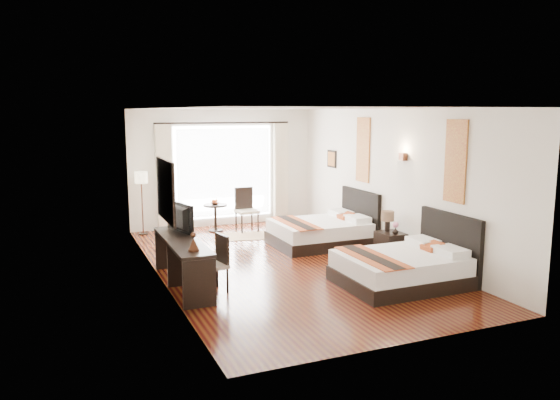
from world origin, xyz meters
name	(u,v)px	position (x,y,z in m)	size (l,w,h in m)	color
floor	(284,264)	(0.00, 0.00, -0.01)	(4.50, 7.50, 0.01)	black
ceiling	(285,109)	(0.00, 0.00, 2.79)	(4.50, 7.50, 0.02)	white
wall_headboard	(391,182)	(2.25, 0.00, 1.40)	(0.01, 7.50, 2.80)	silver
wall_desk	(158,195)	(-2.25, 0.00, 1.40)	(0.01, 7.50, 2.80)	silver
wall_window	(223,168)	(0.00, 3.75, 1.40)	(4.50, 0.01, 2.80)	silver
wall_entry	(412,229)	(0.00, -3.75, 1.40)	(4.50, 0.01, 2.80)	silver
window_glass	(224,172)	(0.00, 3.73, 1.30)	(2.40, 0.02, 2.20)	white
sheer_curtain	(224,172)	(0.00, 3.67, 1.30)	(2.30, 0.02, 2.10)	white
drape_left	(164,176)	(-1.45, 3.63, 1.28)	(0.35, 0.14, 2.35)	beige
drape_right	(281,171)	(1.45, 3.63, 1.28)	(0.35, 0.14, 2.35)	beige
art_panel_near	(456,161)	(2.23, -1.83, 1.95)	(0.03, 0.50, 1.35)	maroon
art_panel_far	(363,150)	(2.23, 1.03, 1.95)	(0.03, 0.50, 1.35)	maroon
wall_sconce	(403,157)	(2.19, -0.45, 1.92)	(0.10, 0.14, 0.14)	#402317
mirror_frame	(165,190)	(-2.22, -0.53, 1.55)	(0.04, 1.25, 0.95)	black
mirror_glass	(167,190)	(-2.19, -0.53, 1.55)	(0.01, 1.12, 0.82)	white
bed_near	(405,267)	(1.32, -1.83, 0.29)	(1.96, 1.53, 1.10)	black
bed_far	(323,231)	(1.32, 1.03, 0.29)	(1.96, 1.53, 1.10)	black
nightstand	(390,246)	(1.98, -0.45, 0.25)	(0.42, 0.53, 0.51)	black
table_lamp	(388,218)	(1.98, -0.32, 0.77)	(0.25, 0.25, 0.39)	black
vase	(395,231)	(1.97, -0.60, 0.56)	(0.12, 0.12, 0.12)	black
console_desk	(182,263)	(-1.99, -0.53, 0.38)	(0.50, 2.20, 0.76)	black
television	(175,218)	(-1.97, 0.02, 1.00)	(0.86, 0.11, 0.50)	black
bronze_figurine	(194,243)	(-1.99, -1.31, 0.88)	(0.16, 0.16, 0.24)	#402317
desk_chair	(213,275)	(-1.62, -1.00, 0.27)	(0.48, 0.48, 0.88)	tan
floor_lamp	(141,182)	(-2.00, 3.43, 1.20)	(0.29, 0.29, 1.42)	black
side_table	(215,218)	(-0.40, 3.14, 0.32)	(0.55, 0.55, 0.63)	black
fruit_bowl	(215,203)	(-0.41, 3.11, 0.66)	(0.20, 0.20, 0.05)	#412617
window_chair	(247,218)	(0.27, 2.86, 0.31)	(0.48, 0.48, 1.01)	tan
jute_rug	(246,236)	(0.07, 2.37, 0.01)	(1.22, 0.83, 0.01)	tan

